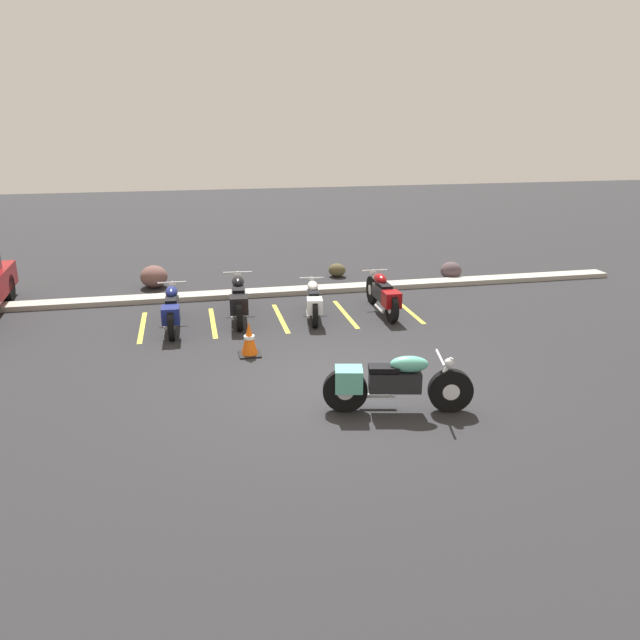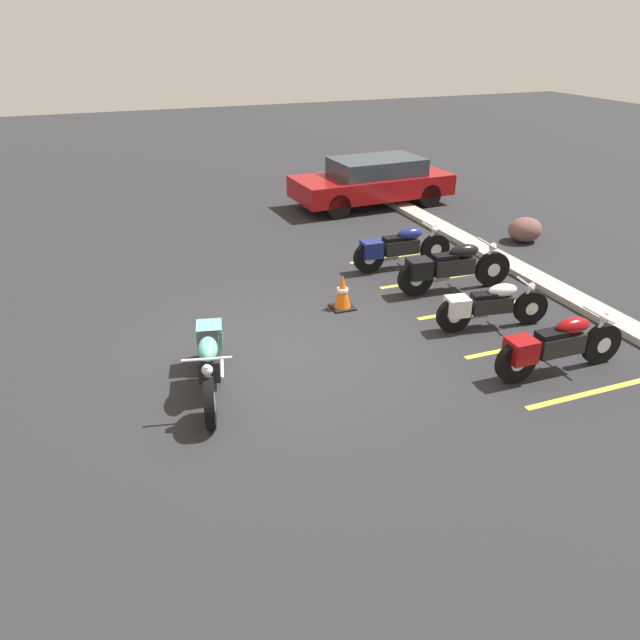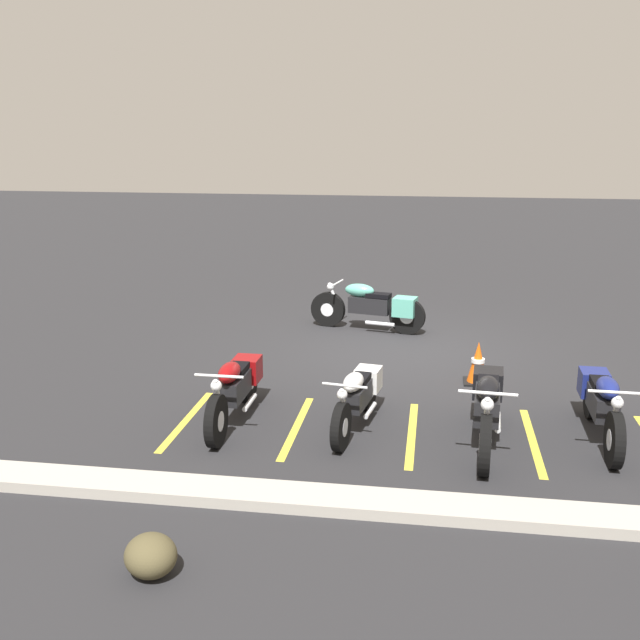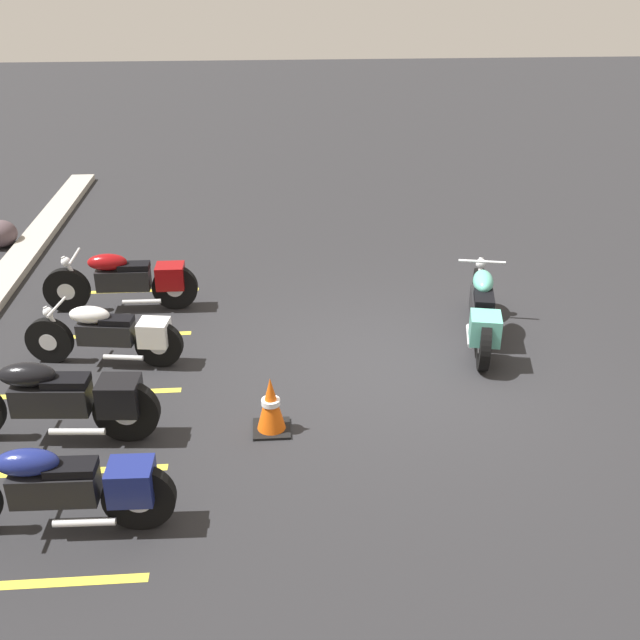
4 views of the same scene
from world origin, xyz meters
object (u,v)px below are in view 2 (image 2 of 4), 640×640
Objects in this scene: motorcycle_teal_featured at (210,359)px; traffic_cone at (343,292)px; parked_bike_0 at (398,248)px; parked_bike_1 at (450,267)px; car_red at (373,181)px; parked_bike_2 at (488,306)px; landscape_rock_2 at (525,230)px; parked_bike_3 at (555,346)px.

traffic_cone is (-1.81, 2.76, -0.17)m from motorcycle_teal_featured.
motorcycle_teal_featured is 5.60m from parked_bike_0.
parked_bike_0 is 1.45m from parked_bike_1.
parked_bike_1 is 6.16m from car_red.
parked_bike_2 is 2.44× the size of landscape_rock_2.
landscape_rock_2 is 1.25× the size of traffic_cone.
car_red is at bearing -154.49° from landscape_rock_2.
parked_bike_2 is 7.77m from car_red.
parked_bike_3 is 6.16m from landscape_rock_2.
parked_bike_2 reaches higher than landscape_rock_2.
parked_bike_3 is 3.36× the size of traffic_cone.
parked_bike_2 is at bearing -44.66° from landscape_rock_2.
car_red is (-9.22, 1.48, 0.23)m from parked_bike_3.
car_red reaches higher than parked_bike_1.
motorcycle_teal_featured is 5.26m from parked_bike_1.
car_red is (-6.02, 1.26, 0.20)m from parked_bike_1.
traffic_cone is (1.40, -1.82, -0.15)m from parked_bike_0.
traffic_cone is (-1.60, -1.93, -0.11)m from parked_bike_2.
parked_bike_0 reaches higher than traffic_cone.
parked_bike_2 is at bearing -94.60° from parked_bike_1.
parked_bike_0 is 1.00× the size of parked_bike_3.
parked_bike_3 reaches higher than landscape_rock_2.
car_red is at bearing 82.43° from parked_bike_1.
car_red is at bearing 81.38° from parked_bike_3.
parked_bike_2 is (-0.21, 4.69, -0.06)m from motorcycle_teal_featured.
parked_bike_0 is 0.49× the size of car_red.
car_red is (-7.83, 6.20, 0.21)m from motorcycle_teal_featured.
motorcycle_teal_featured is at bearing -168.89° from parked_bike_2.
car_red reaches higher than parked_bike_3.
parked_bike_3 is at bearing -86.80° from parked_bike_0.
parked_bike_2 is at bearing 104.99° from motorcycle_teal_featured.
parked_bike_3 is 0.49× the size of car_red.
motorcycle_teal_featured is at bearing 49.00° from car_red.
parked_bike_2 is at bearing 50.31° from traffic_cone.
motorcycle_teal_featured is at bearing 164.10° from parked_bike_3.
motorcycle_teal_featured is 4.92m from parked_bike_3.
parked_bike_1 is 1.17× the size of parked_bike_2.
parked_bike_3 is at bearing -80.37° from parked_bike_2.
parked_bike_3 is 3.76m from traffic_cone.
parked_bike_2 is at bearing 91.58° from parked_bike_3.
parked_bike_0 is 3.36× the size of traffic_cone.
parked_bike_1 is 3.58× the size of traffic_cone.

